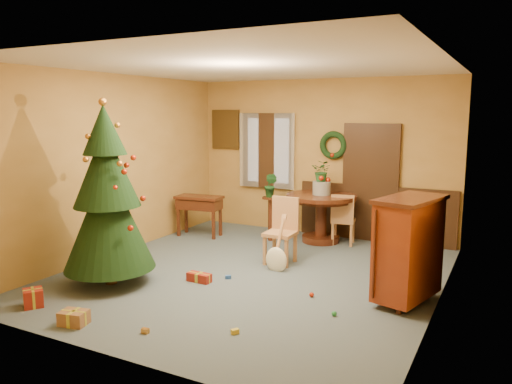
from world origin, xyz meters
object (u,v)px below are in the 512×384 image
Objects in this scene: dining_table at (321,209)px; sideboard at (408,247)px; writing_desk at (199,206)px; christmas_tree at (107,198)px; chair_near at (282,228)px.

sideboard reaches higher than dining_table.
writing_desk is at bearing 158.72° from sideboard.
writing_desk is (-0.41, 2.75, -0.61)m from christmas_tree.
chair_near is at bearing 49.95° from christmas_tree.
writing_desk is 0.69× the size of sideboard.
writing_desk is at bearing -163.45° from dining_table.
dining_table is at bearing 85.94° from chair_near.
dining_table reaches higher than writing_desk.
chair_near is at bearing -21.02° from writing_desk.
chair_near is 0.78× the size of sideboard.
christmas_tree reaches higher than sideboard.
sideboard reaches higher than writing_desk.
dining_table is 3.86m from christmas_tree.
chair_near is at bearing -94.06° from dining_table.
sideboard is (1.93, -2.24, 0.10)m from dining_table.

